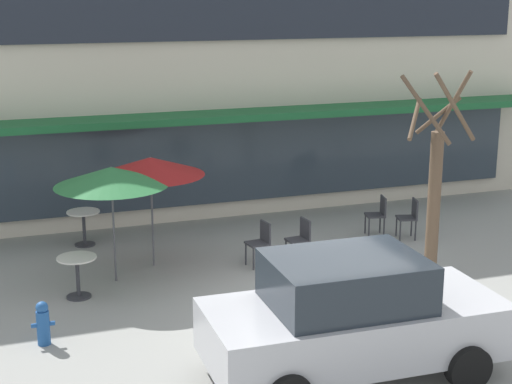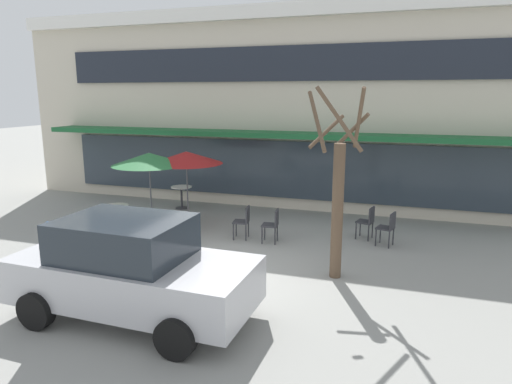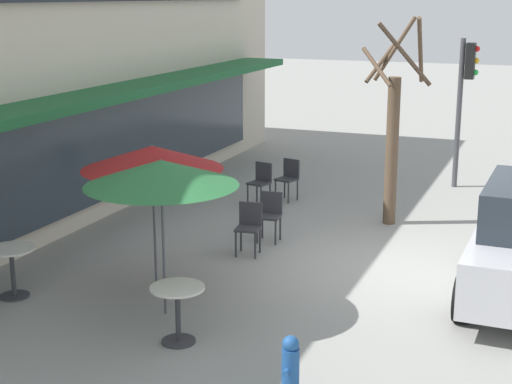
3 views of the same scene
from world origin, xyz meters
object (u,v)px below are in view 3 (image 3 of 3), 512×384
at_px(cafe_chair_2, 270,213).
at_px(fire_hydrant, 290,365).
at_px(traffic_light_pole, 465,88).
at_px(patio_umbrella_cream_folded, 161,173).
at_px(cafe_chair_0, 249,224).
at_px(cafe_table_near_wall, 178,305).
at_px(street_tree, 393,133).
at_px(patio_umbrella_green_folded, 152,157).
at_px(cafe_chair_1, 289,176).
at_px(cafe_chair_3, 261,180).
at_px(cafe_table_streetside, 12,264).

relative_size(cafe_chair_2, fire_hydrant, 1.26).
bearing_deg(fire_hydrant, traffic_light_pole, -2.35).
distance_m(patio_umbrella_cream_folded, cafe_chair_0, 3.23).
height_order(cafe_table_near_wall, street_tree, street_tree).
distance_m(patio_umbrella_green_folded, cafe_chair_1, 5.89).
bearing_deg(cafe_chair_3, cafe_chair_1, -38.11).
distance_m(cafe_table_near_wall, cafe_chair_2, 4.47).
xyz_separation_m(cafe_chair_3, traffic_light_pole, (3.11, -3.72, 1.77)).
bearing_deg(patio_umbrella_green_folded, patio_umbrella_cream_folded, -144.49).
height_order(cafe_chair_3, traffic_light_pole, traffic_light_pole).
bearing_deg(cafe_table_streetside, patio_umbrella_green_folded, -57.48).
height_order(cafe_table_streetside, cafe_chair_1, cafe_chair_1).
bearing_deg(street_tree, fire_hydrant, -176.59).
relative_size(cafe_chair_3, street_tree, 0.22).
height_order(cafe_table_near_wall, patio_umbrella_green_folded, patio_umbrella_green_folded).
bearing_deg(patio_umbrella_cream_folded, cafe_chair_2, -2.75).
bearing_deg(cafe_chair_1, patio_umbrella_cream_folded, -175.89).
height_order(cafe_table_streetside, cafe_chair_2, cafe_chair_2).
relative_size(patio_umbrella_green_folded, cafe_chair_0, 2.47).
distance_m(cafe_chair_2, street_tree, 2.89).
relative_size(cafe_table_streetside, patio_umbrella_green_folded, 0.35).
bearing_deg(patio_umbrella_green_folded, cafe_chair_0, -19.67).
distance_m(cafe_table_near_wall, fire_hydrant, 1.94).
bearing_deg(cafe_chair_3, fire_hydrant, -156.44).
bearing_deg(patio_umbrella_green_folded, cafe_chair_1, -1.40).
distance_m(cafe_table_streetside, fire_hydrant, 4.91).
xyz_separation_m(patio_umbrella_green_folded, fire_hydrant, (-2.37, -2.99, -1.67)).
bearing_deg(cafe_chair_1, traffic_light_pole, -52.08).
bearing_deg(cafe_chair_1, patio_umbrella_green_folded, 178.60).
relative_size(cafe_table_streetside, cafe_chair_1, 0.85).
bearing_deg(cafe_table_near_wall, patio_umbrella_cream_folded, 38.03).
bearing_deg(fire_hydrant, cafe_chair_0, 27.46).
bearing_deg(cafe_table_near_wall, cafe_chair_0, 7.76).
bearing_deg(cafe_chair_0, street_tree, -34.23).
xyz_separation_m(traffic_light_pole, fire_hydrant, (-10.63, 0.44, -1.94)).
relative_size(cafe_chair_0, cafe_chair_1, 1.00).
height_order(cafe_chair_1, cafe_chair_2, same).
height_order(cafe_chair_0, cafe_chair_2, same).
distance_m(cafe_chair_0, fire_hydrant, 4.93).
bearing_deg(patio_umbrella_cream_folded, street_tree, -19.32).
relative_size(patio_umbrella_green_folded, traffic_light_pole, 0.65).
relative_size(cafe_chair_2, traffic_light_pole, 0.26).
relative_size(cafe_chair_1, fire_hydrant, 1.26).
bearing_deg(patio_umbrella_cream_folded, cafe_table_streetside, 96.44).
distance_m(cafe_table_near_wall, traffic_light_pole, 10.28).
bearing_deg(cafe_chair_0, cafe_chair_2, -4.93).
bearing_deg(cafe_chair_0, fire_hydrant, -152.54).
bearing_deg(street_tree, cafe_chair_0, 145.77).
xyz_separation_m(patio_umbrella_cream_folded, cafe_chair_1, (6.55, 0.47, -1.50)).
distance_m(patio_umbrella_green_folded, cafe_chair_2, 3.30).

